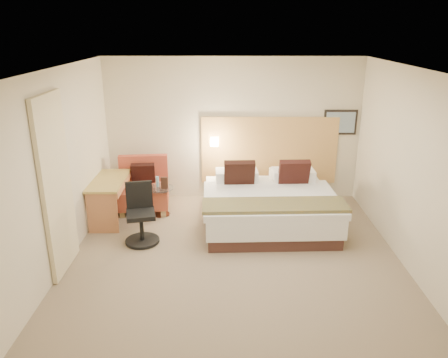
{
  "coord_description": "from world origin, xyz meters",
  "views": [
    {
      "loc": [
        -0.11,
        -5.62,
        3.21
      ],
      "look_at": [
        -0.16,
        0.54,
        1.04
      ],
      "focal_mm": 35.0,
      "sensor_mm": 36.0,
      "label": 1
    }
  ],
  "objects_px": {
    "desk_chair": "(141,219)",
    "side_table": "(161,200)",
    "bed": "(268,205)",
    "lounge_chair": "(144,189)",
    "desk": "(110,188)"
  },
  "relations": [
    {
      "from": "desk_chair",
      "to": "side_table",
      "type": "bearing_deg",
      "value": 80.78
    },
    {
      "from": "side_table",
      "to": "bed",
      "type": "bearing_deg",
      "value": -9.68
    },
    {
      "from": "lounge_chair",
      "to": "desk",
      "type": "height_order",
      "value": "lounge_chair"
    },
    {
      "from": "side_table",
      "to": "desk",
      "type": "relative_size",
      "value": 0.44
    },
    {
      "from": "bed",
      "to": "desk_chair",
      "type": "xyz_separation_m",
      "value": [
        -2.03,
        -0.68,
        0.04
      ]
    },
    {
      "from": "lounge_chair",
      "to": "bed",
      "type": "bearing_deg",
      "value": -16.3
    },
    {
      "from": "lounge_chair",
      "to": "side_table",
      "type": "height_order",
      "value": "lounge_chair"
    },
    {
      "from": "bed",
      "to": "desk_chair",
      "type": "relative_size",
      "value": 2.39
    },
    {
      "from": "side_table",
      "to": "desk",
      "type": "distance_m",
      "value": 0.89
    },
    {
      "from": "side_table",
      "to": "desk_chair",
      "type": "distance_m",
      "value": 1.01
    },
    {
      "from": "bed",
      "to": "desk_chair",
      "type": "distance_m",
      "value": 2.14
    },
    {
      "from": "desk_chair",
      "to": "desk",
      "type": "bearing_deg",
      "value": 128.73
    },
    {
      "from": "lounge_chair",
      "to": "desk_chair",
      "type": "relative_size",
      "value": 1.04
    },
    {
      "from": "desk",
      "to": "desk_chair",
      "type": "relative_size",
      "value": 1.26
    },
    {
      "from": "side_table",
      "to": "desk_chair",
      "type": "relative_size",
      "value": 0.56
    }
  ]
}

